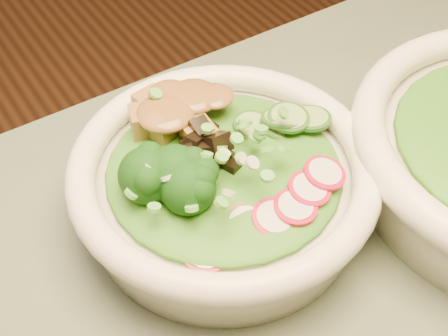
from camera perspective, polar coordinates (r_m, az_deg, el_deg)
salad_bowl at (r=0.53m, az=0.00°, el=-1.44°), size 0.26×0.26×0.07m
lettuce_bed at (r=0.51m, az=0.00°, el=0.08°), size 0.20×0.20×0.02m
broccoli_florets at (r=0.48m, az=-5.37°, el=-2.21°), size 0.09×0.08×0.04m
radish_slices at (r=0.48m, az=5.19°, el=-3.71°), size 0.11×0.05×0.02m
cucumber_slices at (r=0.54m, az=5.24°, el=3.99°), size 0.08×0.08×0.03m
mushroom_heap at (r=0.51m, az=-0.85°, el=1.83°), size 0.08×0.08×0.04m
tofu_cubes at (r=0.54m, az=-4.05°, el=4.57°), size 0.09×0.07×0.03m
peanut_sauce at (r=0.53m, az=-4.12°, el=5.57°), size 0.07×0.05×0.02m
scallion_garnish at (r=0.50m, az=0.00°, el=1.89°), size 0.19×0.19×0.02m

